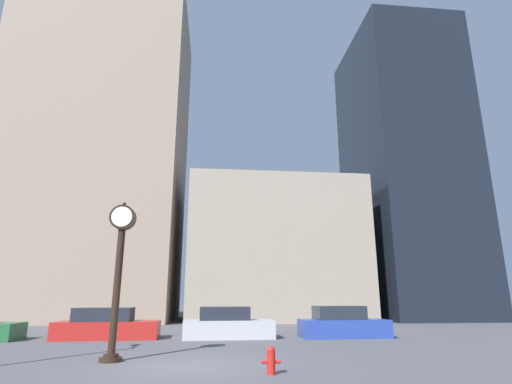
% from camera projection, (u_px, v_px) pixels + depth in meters
% --- Properties ---
extents(ground_plane, '(200.00, 200.00, 0.00)m').
position_uv_depth(ground_plane, '(188.00, 367.00, 10.97)').
color(ground_plane, '#515156').
extents(building_tall_tower, '(14.63, 12.00, 29.45)m').
position_uv_depth(building_tall_tower, '(101.00, 154.00, 36.83)').
color(building_tall_tower, gray).
rests_on(building_tall_tower, ground_plane).
extents(building_storefront_row, '(14.58, 12.00, 11.66)m').
position_uv_depth(building_storefront_row, '(272.00, 252.00, 36.13)').
color(building_storefront_row, gray).
rests_on(building_storefront_row, ground_plane).
extents(building_glass_modern, '(9.16, 12.00, 28.29)m').
position_uv_depth(building_glass_modern, '(404.00, 170.00, 39.61)').
color(building_glass_modern, black).
rests_on(building_glass_modern, ground_plane).
extents(street_clock, '(0.80, 0.68, 4.87)m').
position_uv_depth(street_clock, '(119.00, 263.00, 12.56)').
color(street_clock, black).
rests_on(street_clock, ground_plane).
extents(car_red, '(4.69, 2.09, 1.40)m').
position_uv_depth(car_red, '(107.00, 326.00, 18.55)').
color(car_red, red).
rests_on(car_red, ground_plane).
extents(car_silver, '(4.28, 1.94, 1.44)m').
position_uv_depth(car_silver, '(227.00, 325.00, 18.82)').
color(car_silver, '#BCBCC1').
rests_on(car_silver, ground_plane).
extents(car_blue, '(4.22, 1.80, 1.46)m').
position_uv_depth(car_blue, '(342.00, 324.00, 19.23)').
color(car_blue, '#28429E').
rests_on(car_blue, ground_plane).
extents(fire_hydrant_near, '(0.48, 0.21, 0.66)m').
position_uv_depth(fire_hydrant_near, '(271.00, 360.00, 9.91)').
color(fire_hydrant_near, red).
rests_on(fire_hydrant_near, ground_plane).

